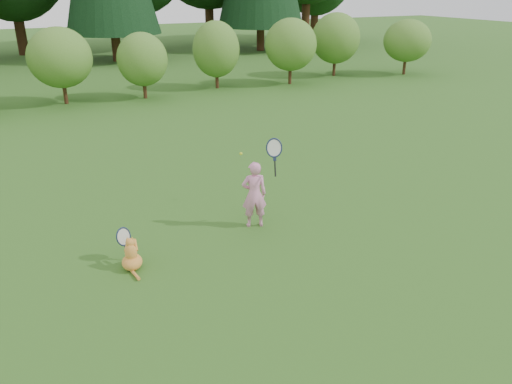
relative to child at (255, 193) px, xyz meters
name	(u,v)px	position (x,y,z in m)	size (l,w,h in m)	color
ground	(266,250)	(-0.23, -0.90, -0.64)	(100.00, 100.00, 0.00)	#245718
shrub_row	(107,61)	(-0.23, 12.10, 0.76)	(28.00, 3.00, 2.80)	#477624
child	(255,193)	(0.00, 0.00, 0.00)	(0.72, 0.49, 1.82)	pink
cat	(131,252)	(-2.33, -0.48, -0.37)	(0.49, 0.75, 0.72)	orange
tennis_ball	(241,154)	(0.22, 1.07, 0.38)	(0.06, 0.06, 0.06)	#C7D619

